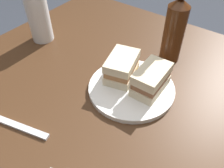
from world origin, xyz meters
name	(u,v)px	position (x,y,z in m)	size (l,w,h in m)	color
dining_table	(98,157)	(0.00, 0.00, 0.35)	(1.05, 0.94, 0.70)	#422816
plate	(131,88)	(-0.08, 0.08, 0.71)	(0.24, 0.24, 0.01)	white
sandwich_half_left	(151,80)	(-0.10, 0.12, 0.75)	(0.11, 0.07, 0.07)	beige
sandwich_half_right	(122,67)	(-0.10, 0.03, 0.75)	(0.13, 0.10, 0.07)	beige
potato_wedge_front	(138,73)	(-0.13, 0.07, 0.72)	(0.05, 0.02, 0.02)	gold
potato_wedge_middle	(127,72)	(-0.11, 0.04, 0.72)	(0.04, 0.02, 0.02)	#AD702D
potato_wedge_back	(152,75)	(-0.15, 0.11, 0.72)	(0.05, 0.02, 0.02)	#AD702D
potato_wedge_left_edge	(125,70)	(-0.12, 0.03, 0.72)	(0.05, 0.02, 0.02)	gold
potato_wedge_right_edge	(145,83)	(-0.10, 0.11, 0.72)	(0.05, 0.02, 0.02)	#B77F33
pint_glass	(39,21)	(-0.11, -0.32, 0.77)	(0.08, 0.08, 0.16)	white
cider_bottle	(175,29)	(-0.27, 0.10, 0.81)	(0.06, 0.06, 0.27)	#47230F
fork	(16,125)	(0.19, -0.08, 0.70)	(0.18, 0.02, 0.01)	silver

